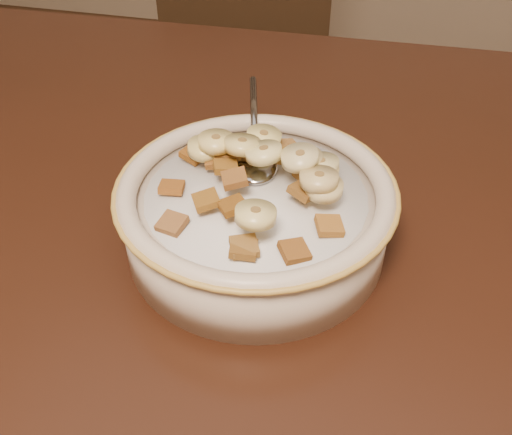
% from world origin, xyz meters
% --- Properties ---
extents(table, '(1.42, 0.93, 0.04)m').
position_xyz_m(table, '(0.00, 0.00, 0.73)').
color(table, black).
rests_on(table, floor).
extents(chair, '(0.46, 0.46, 0.95)m').
position_xyz_m(chair, '(-0.17, 0.76, 0.48)').
color(chair, black).
rests_on(chair, floor).
extents(cereal_bowl, '(0.23, 0.23, 0.05)m').
position_xyz_m(cereal_bowl, '(0.10, -0.02, 0.78)').
color(cereal_bowl, beige).
rests_on(cereal_bowl, table).
extents(milk, '(0.19, 0.19, 0.00)m').
position_xyz_m(milk, '(0.10, -0.02, 0.80)').
color(milk, white).
rests_on(milk, cereal_bowl).
extents(spoon, '(0.05, 0.06, 0.01)m').
position_xyz_m(spoon, '(0.09, 0.02, 0.81)').
color(spoon, gray).
rests_on(spoon, cereal_bowl).
extents(cereal_square_0, '(0.03, 0.03, 0.01)m').
position_xyz_m(cereal_square_0, '(0.14, 0.00, 0.82)').
color(cereal_square_0, brown).
rests_on(cereal_square_0, milk).
extents(cereal_square_1, '(0.03, 0.03, 0.01)m').
position_xyz_m(cereal_square_1, '(0.07, -0.01, 0.82)').
color(cereal_square_1, '#9D6121').
rests_on(cereal_square_1, milk).
extents(cereal_square_2, '(0.03, 0.03, 0.01)m').
position_xyz_m(cereal_square_2, '(0.14, 0.00, 0.81)').
color(cereal_square_2, brown).
rests_on(cereal_square_2, milk).
extents(cereal_square_3, '(0.03, 0.03, 0.01)m').
position_xyz_m(cereal_square_3, '(0.10, -0.09, 0.81)').
color(cereal_square_3, olive).
rests_on(cereal_square_3, milk).
extents(cereal_square_4, '(0.03, 0.03, 0.01)m').
position_xyz_m(cereal_square_4, '(0.11, 0.05, 0.81)').
color(cereal_square_4, olive).
rests_on(cereal_square_4, milk).
extents(cereal_square_5, '(0.02, 0.02, 0.01)m').
position_xyz_m(cereal_square_5, '(0.10, -0.09, 0.81)').
color(cereal_square_5, brown).
rests_on(cereal_square_5, milk).
extents(cereal_square_6, '(0.02, 0.02, 0.01)m').
position_xyz_m(cereal_square_6, '(0.06, 0.01, 0.82)').
color(cereal_square_6, olive).
rests_on(cereal_square_6, milk).
extents(cereal_square_7, '(0.03, 0.03, 0.01)m').
position_xyz_m(cereal_square_7, '(0.06, 0.02, 0.82)').
color(cereal_square_7, '#9C6A23').
rests_on(cereal_square_7, milk).
extents(cereal_square_8, '(0.02, 0.02, 0.01)m').
position_xyz_m(cereal_square_8, '(0.04, -0.08, 0.81)').
color(cereal_square_8, brown).
rests_on(cereal_square_8, milk).
extents(cereal_square_9, '(0.02, 0.02, 0.01)m').
position_xyz_m(cereal_square_9, '(0.06, 0.01, 0.82)').
color(cereal_square_9, brown).
rests_on(cereal_square_9, milk).
extents(cereal_square_10, '(0.03, 0.03, 0.01)m').
position_xyz_m(cereal_square_10, '(0.14, -0.02, 0.82)').
color(cereal_square_10, brown).
rests_on(cereal_square_10, milk).
extents(cereal_square_11, '(0.03, 0.03, 0.01)m').
position_xyz_m(cereal_square_11, '(0.06, -0.05, 0.82)').
color(cereal_square_11, '#8E591C').
rests_on(cereal_square_11, milk).
extents(cereal_square_12, '(0.02, 0.02, 0.01)m').
position_xyz_m(cereal_square_12, '(0.03, -0.03, 0.81)').
color(cereal_square_12, brown).
rests_on(cereal_square_12, milk).
extents(cereal_square_13, '(0.02, 0.02, 0.01)m').
position_xyz_m(cereal_square_13, '(0.12, 0.02, 0.82)').
color(cereal_square_13, brown).
rests_on(cereal_square_13, milk).
extents(cereal_square_14, '(0.03, 0.03, 0.01)m').
position_xyz_m(cereal_square_14, '(0.08, -0.03, 0.82)').
color(cereal_square_14, brown).
rests_on(cereal_square_14, milk).
extents(cereal_square_15, '(0.03, 0.03, 0.01)m').
position_xyz_m(cereal_square_15, '(0.03, 0.02, 0.81)').
color(cereal_square_15, brown).
rests_on(cereal_square_15, milk).
extents(cereal_square_16, '(0.03, 0.03, 0.01)m').
position_xyz_m(cereal_square_16, '(0.16, -0.05, 0.81)').
color(cereal_square_16, '#975B28').
rests_on(cereal_square_16, milk).
extents(cereal_square_17, '(0.03, 0.03, 0.01)m').
position_xyz_m(cereal_square_17, '(0.08, 0.02, 0.82)').
color(cereal_square_17, brown).
rests_on(cereal_square_17, milk).
extents(cereal_square_18, '(0.03, 0.03, 0.01)m').
position_xyz_m(cereal_square_18, '(0.09, -0.06, 0.82)').
color(cereal_square_18, brown).
rests_on(cereal_square_18, milk).
extents(cereal_square_19, '(0.03, 0.03, 0.01)m').
position_xyz_m(cereal_square_19, '(0.14, -0.08, 0.81)').
color(cereal_square_19, brown).
rests_on(cereal_square_19, milk).
extents(banana_slice_0, '(0.04, 0.04, 0.01)m').
position_xyz_m(banana_slice_0, '(0.15, -0.02, 0.82)').
color(banana_slice_0, '#FEE59D').
rests_on(banana_slice_0, milk).
extents(banana_slice_1, '(0.04, 0.04, 0.01)m').
position_xyz_m(banana_slice_1, '(0.09, 0.03, 0.83)').
color(banana_slice_1, '#FFF08A').
rests_on(banana_slice_1, milk).
extents(banana_slice_2, '(0.04, 0.04, 0.01)m').
position_xyz_m(banana_slice_2, '(0.13, -0.00, 0.84)').
color(banana_slice_2, beige).
rests_on(banana_slice_2, milk).
extents(banana_slice_3, '(0.04, 0.04, 0.02)m').
position_xyz_m(banana_slice_3, '(0.10, -0.00, 0.83)').
color(banana_slice_3, '#FFEAA7').
rests_on(banana_slice_3, milk).
extents(banana_slice_4, '(0.03, 0.03, 0.01)m').
position_xyz_m(banana_slice_4, '(0.13, 0.01, 0.83)').
color(banana_slice_4, '#DBC287').
rests_on(banana_slice_4, milk).
extents(banana_slice_5, '(0.04, 0.04, 0.01)m').
position_xyz_m(banana_slice_5, '(0.15, -0.02, 0.83)').
color(banana_slice_5, '#E7CA88').
rests_on(banana_slice_5, milk).
extents(banana_slice_6, '(0.03, 0.03, 0.01)m').
position_xyz_m(banana_slice_6, '(0.04, 0.01, 0.82)').
color(banana_slice_6, '#E4D988').
rests_on(banana_slice_6, milk).
extents(banana_slice_7, '(0.03, 0.03, 0.01)m').
position_xyz_m(banana_slice_7, '(0.15, 0.00, 0.83)').
color(banana_slice_7, beige).
rests_on(banana_slice_7, milk).
extents(banana_slice_8, '(0.04, 0.04, 0.01)m').
position_xyz_m(banana_slice_8, '(0.11, -0.07, 0.83)').
color(banana_slice_8, '#EDD174').
rests_on(banana_slice_8, milk).
extents(banana_slice_9, '(0.04, 0.04, 0.01)m').
position_xyz_m(banana_slice_9, '(0.15, -0.00, 0.82)').
color(banana_slice_9, '#D8C06C').
rests_on(banana_slice_9, milk).
extents(banana_slice_10, '(0.04, 0.04, 0.02)m').
position_xyz_m(banana_slice_10, '(0.08, 0.01, 0.83)').
color(banana_slice_10, '#DCBF71').
rests_on(banana_slice_10, milk).
extents(banana_slice_11, '(0.03, 0.03, 0.01)m').
position_xyz_m(banana_slice_11, '(0.05, 0.01, 0.83)').
color(banana_slice_11, '#F6DB77').
rests_on(banana_slice_11, milk).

